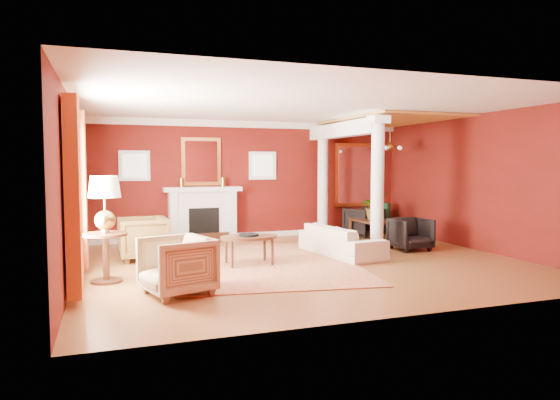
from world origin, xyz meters
name	(u,v)px	position (x,y,z in m)	size (l,w,h in m)	color
ground	(305,262)	(0.00, 0.00, 0.00)	(8.00, 8.00, 0.00)	brown
room_shell	(305,154)	(0.00, 0.00, 2.02)	(8.04, 7.04, 2.92)	#610E0D
fireplace	(203,214)	(-1.30, 3.32, 0.65)	(1.85, 0.42, 1.29)	white
overmantel_mirror	(201,162)	(-1.30, 3.45, 1.90)	(0.95, 0.07, 1.15)	#E99F44
flank_window_left	(134,166)	(-2.85, 3.46, 1.80)	(0.70, 0.07, 0.70)	white
flank_window_right	(263,166)	(0.25, 3.46, 1.80)	(0.70, 0.07, 0.70)	white
left_window	(76,191)	(-3.89, -0.60, 1.42)	(0.21, 2.55, 2.60)	white
column_front	(377,184)	(1.70, 0.30, 1.43)	(0.36, 0.36, 2.80)	white
column_back	(323,180)	(1.70, 3.00, 1.43)	(0.36, 0.36, 2.80)	white
header_beam	(343,130)	(1.70, 1.90, 2.62)	(0.30, 3.20, 0.32)	white
amber_ceiling	(390,120)	(2.85, 1.75, 2.87)	(2.30, 3.40, 0.04)	gold
dining_mirror	(357,175)	(2.90, 3.45, 1.55)	(1.30, 0.07, 1.70)	#E99F44
chandelier	(390,147)	(2.90, 1.80, 2.25)	(0.60, 0.62, 0.75)	#A47E33
crown_trim	(253,125)	(0.00, 3.46, 2.82)	(8.00, 0.08, 0.16)	white
base_trim	(253,235)	(0.00, 3.46, 0.06)	(8.00, 0.08, 0.12)	white
rug	(265,263)	(-0.73, 0.12, 0.01)	(3.20, 4.26, 0.02)	maroon
sofa	(341,236)	(0.95, 0.42, 0.40)	(2.05, 0.60, 0.80)	beige
armchair_leopard	(143,236)	(-2.84, 1.25, 0.45)	(0.88, 0.83, 0.91)	black
armchair_stripe	(177,263)	(-2.56, -1.58, 0.45)	(0.87, 0.82, 0.90)	tan
coffee_table	(249,238)	(-1.05, 0.10, 0.49)	(1.06, 1.06, 0.53)	black
coffee_book	(247,230)	(-1.09, 0.08, 0.65)	(0.17, 0.02, 0.23)	black
side_table	(105,210)	(-3.50, -0.46, 1.13)	(0.66, 0.66, 1.65)	black
dining_table	(375,224)	(2.65, 2.01, 0.39)	(1.41, 0.50, 0.79)	black
dining_chair_near	(411,232)	(2.64, 0.50, 0.38)	(0.74, 0.69, 0.76)	black
dining_chair_far	(364,220)	(2.76, 2.79, 0.40)	(0.78, 0.73, 0.80)	black
green_urn	(384,221)	(3.50, 3.00, 0.32)	(0.34, 0.34, 0.82)	#144020
potted_plant	(375,197)	(2.62, 1.98, 1.04)	(0.59, 0.65, 0.51)	#26591E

